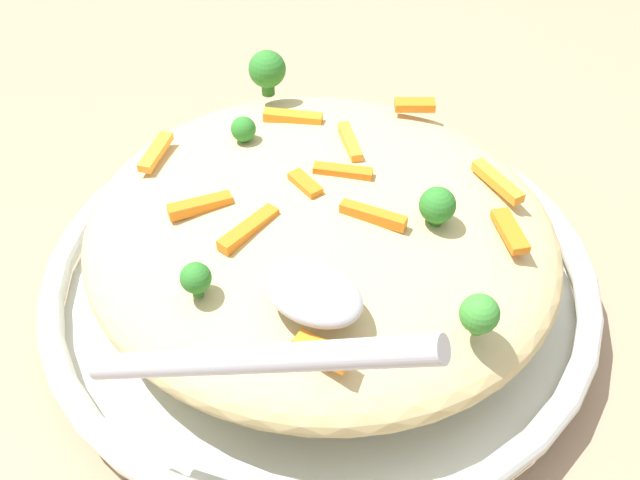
{
  "coord_description": "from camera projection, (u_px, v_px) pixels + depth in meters",
  "views": [
    {
      "loc": [
        0.22,
        -0.3,
        0.41
      ],
      "look_at": [
        0.0,
        0.0,
        0.06
      ],
      "focal_mm": 45.71,
      "sensor_mm": 36.0,
      "label": 1
    }
  ],
  "objects": [
    {
      "name": "carrot_piece_5",
      "position": [
        249.0,
        229.0,
        0.46
      ],
      "size": [
        0.01,
        0.04,
        0.01
      ],
      "primitive_type": "cube",
      "rotation": [
        0.0,
        0.0,
        1.51
      ],
      "color": "orange",
      "rests_on": "pasta_mound"
    },
    {
      "name": "carrot_piece_8",
      "position": [
        350.0,
        143.0,
        0.52
      ],
      "size": [
        0.03,
        0.03,
        0.01
      ],
      "primitive_type": "cube",
      "rotation": [
        0.0,
        0.0,
        5.56
      ],
      "color": "orange",
      "rests_on": "pasta_mound"
    },
    {
      "name": "carrot_piece_3",
      "position": [
        377.0,
        211.0,
        0.47
      ],
      "size": [
        0.04,
        0.02,
        0.01
      ],
      "primitive_type": "cube",
      "rotation": [
        0.0,
        0.0,
        3.35
      ],
      "color": "orange",
      "rests_on": "pasta_mound"
    },
    {
      "name": "pasta_mound",
      "position": [
        320.0,
        235.0,
        0.51
      ],
      "size": [
        0.3,
        0.29,
        0.07
      ],
      "primitive_type": "ellipsoid",
      "color": "#D1BA7A",
      "rests_on": "serving_bowl"
    },
    {
      "name": "carrot_piece_11",
      "position": [
        498.0,
        181.0,
        0.5
      ],
      "size": [
        0.04,
        0.02,
        0.01
      ],
      "primitive_type": "cube",
      "rotation": [
        0.0,
        0.0,
        5.88
      ],
      "color": "orange",
      "rests_on": "pasta_mound"
    },
    {
      "name": "carrot_piece_2",
      "position": [
        342.0,
        172.0,
        0.5
      ],
      "size": [
        0.04,
        0.02,
        0.01
      ],
      "primitive_type": "cube",
      "rotation": [
        0.0,
        0.0,
        3.59
      ],
      "color": "orange",
      "rests_on": "pasta_mound"
    },
    {
      "name": "carrot_piece_1",
      "position": [
        293.0,
        118.0,
        0.55
      ],
      "size": [
        0.04,
        0.03,
        0.01
      ],
      "primitive_type": "cube",
      "rotation": [
        0.0,
        0.0,
        3.61
      ],
      "color": "orange",
      "rests_on": "pasta_mound"
    },
    {
      "name": "broccoli_floret_3",
      "position": [
        196.0,
        278.0,
        0.43
      ],
      "size": [
        0.02,
        0.02,
        0.02
      ],
      "color": "#296820",
      "rests_on": "pasta_mound"
    },
    {
      "name": "serving_spoon",
      "position": [
        291.0,
        316.0,
        0.38
      ],
      "size": [
        0.16,
        0.12,
        0.09
      ],
      "color": "#B7B7BC",
      "rests_on": "pasta_mound"
    },
    {
      "name": "broccoli_floret_1",
      "position": [
        479.0,
        314.0,
        0.41
      ],
      "size": [
        0.02,
        0.02,
        0.02
      ],
      "color": "#377928",
      "rests_on": "pasta_mound"
    },
    {
      "name": "carrot_piece_0",
      "position": [
        415.0,
        105.0,
        0.56
      ],
      "size": [
        0.03,
        0.02,
        0.01
      ],
      "primitive_type": "cube",
      "rotation": [
        0.0,
        0.0,
        3.77
      ],
      "color": "orange",
      "rests_on": "pasta_mound"
    },
    {
      "name": "carrot_piece_4",
      "position": [
        308.0,
        182.0,
        0.49
      ],
      "size": [
        0.03,
        0.02,
        0.01
      ],
      "primitive_type": "cube",
      "rotation": [
        0.0,
        0.0,
        5.97
      ],
      "color": "orange",
      "rests_on": "pasta_mound"
    },
    {
      "name": "broccoli_floret_2",
      "position": [
        437.0,
        206.0,
        0.46
      ],
      "size": [
        0.02,
        0.02,
        0.03
      ],
      "color": "#296820",
      "rests_on": "pasta_mound"
    },
    {
      "name": "ground_plane",
      "position": [
        320.0,
        302.0,
        0.55
      ],
      "size": [
        2.4,
        2.4,
        0.0
      ],
      "primitive_type": "plane",
      "color": "#9E7F60"
    },
    {
      "name": "carrot_piece_9",
      "position": [
        156.0,
        152.0,
        0.52
      ],
      "size": [
        0.02,
        0.04,
        0.01
      ],
      "primitive_type": "cube",
      "rotation": [
        0.0,
        0.0,
        1.95
      ],
      "color": "orange",
      "rests_on": "pasta_mound"
    },
    {
      "name": "carrot_piece_7",
      "position": [
        322.0,
        352.0,
        0.4
      ],
      "size": [
        0.03,
        0.01,
        0.01
      ],
      "primitive_type": "cube",
      "rotation": [
        0.0,
        0.0,
        0.07
      ],
      "color": "orange",
      "rests_on": "pasta_mound"
    },
    {
      "name": "serving_bowl",
      "position": [
        320.0,
        282.0,
        0.54
      ],
      "size": [
        0.36,
        0.36,
        0.04
      ],
      "color": "silver",
      "rests_on": "ground_plane"
    },
    {
      "name": "carrot_piece_6",
      "position": [
        510.0,
        231.0,
        0.47
      ],
      "size": [
        0.03,
        0.03,
        0.01
      ],
      "primitive_type": "cube",
      "rotation": [
        0.0,
        0.0,
        2.42
      ],
      "color": "orange",
      "rests_on": "pasta_mound"
    },
    {
      "name": "broccoli_floret_0",
      "position": [
        243.0,
        129.0,
        0.53
      ],
      "size": [
        0.02,
        0.02,
        0.02
      ],
      "color": "#296820",
      "rests_on": "pasta_mound"
    },
    {
      "name": "broccoli_floret_4",
      "position": [
        267.0,
        70.0,
        0.56
      ],
      "size": [
        0.03,
        0.03,
        0.03
      ],
      "color": "#296820",
      "rests_on": "pasta_mound"
    },
    {
      "name": "carrot_piece_10",
      "position": [
        200.0,
        206.0,
        0.48
      ],
      "size": [
        0.03,
        0.04,
        0.01
      ],
      "primitive_type": "cube",
      "rotation": [
        0.0,
        0.0,
        1.0
      ],
      "color": "orange",
      "rests_on": "pasta_mound"
    }
  ]
}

